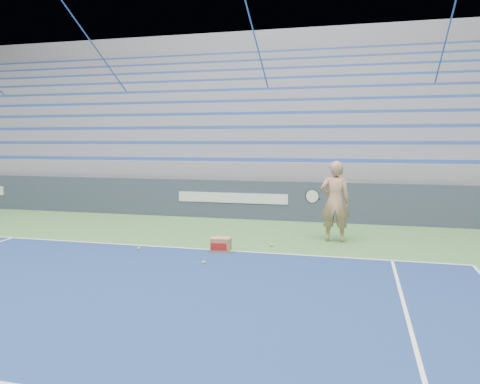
% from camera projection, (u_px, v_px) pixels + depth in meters
% --- Properties ---
extents(sponsor_barrier, '(30.00, 0.32, 1.10)m').
position_uv_depth(sponsor_barrier, '(233.00, 199.00, 13.42)').
color(sponsor_barrier, '#353D50').
rests_on(sponsor_barrier, ground).
extents(bleachers, '(31.00, 9.15, 7.30)m').
position_uv_depth(bleachers, '(270.00, 137.00, 18.73)').
color(bleachers, gray).
rests_on(bleachers, ground).
extents(tennis_player, '(0.94, 0.84, 1.78)m').
position_uv_depth(tennis_player, '(335.00, 201.00, 10.23)').
color(tennis_player, tan).
rests_on(tennis_player, ground).
extents(ball_box, '(0.43, 0.35, 0.29)m').
position_uv_depth(ball_box, '(221.00, 245.00, 9.30)').
color(ball_box, '#A4784F').
rests_on(ball_box, ground).
extents(tennis_ball_0, '(0.07, 0.07, 0.07)m').
position_uv_depth(tennis_ball_0, '(204.00, 263.00, 8.39)').
color(tennis_ball_0, '#D4E72F').
rests_on(tennis_ball_0, ground).
extents(tennis_ball_1, '(0.07, 0.07, 0.07)m').
position_uv_depth(tennis_ball_1, '(139.00, 248.00, 9.49)').
color(tennis_ball_1, '#D4E72F').
rests_on(tennis_ball_1, ground).
extents(tennis_ball_2, '(0.07, 0.07, 0.07)m').
position_uv_depth(tennis_ball_2, '(231.00, 252.00, 9.20)').
color(tennis_ball_2, '#D4E72F').
rests_on(tennis_ball_2, ground).
extents(tennis_ball_3, '(0.07, 0.07, 0.07)m').
position_uv_depth(tennis_ball_3, '(271.00, 245.00, 9.79)').
color(tennis_ball_3, '#D4E72F').
rests_on(tennis_ball_3, ground).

